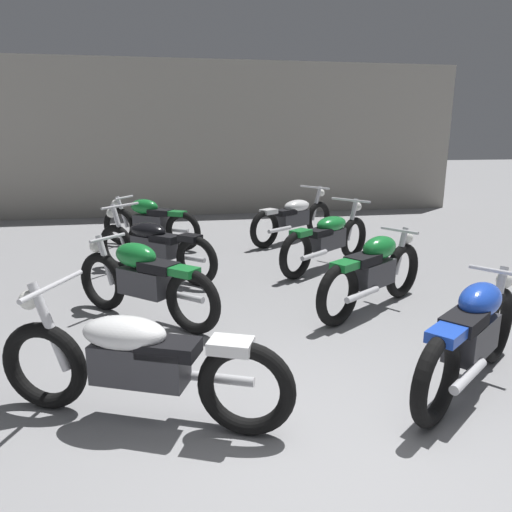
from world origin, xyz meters
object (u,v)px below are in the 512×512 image
motorcycle_left_row_1 (144,280)px  motorcycle_right_row_0 (473,334)px  motorcycle_left_row_2 (153,245)px  motorcycle_right_row_1 (374,271)px  motorcycle_left_row_3 (150,221)px  motorcycle_right_row_3 (294,217)px  motorcycle_right_row_2 (328,238)px  motorcycle_left_row_0 (138,361)px

motorcycle_left_row_1 → motorcycle_right_row_0: bearing=-36.5°
motorcycle_left_row_2 → motorcycle_right_row_1: motorcycle_left_row_2 is taller
motorcycle_left_row_3 → motorcycle_left_row_2: bearing=-86.6°
motorcycle_right_row_3 → motorcycle_right_row_1: bearing=-90.1°
motorcycle_left_row_2 → motorcycle_right_row_1: size_ratio=0.99×
motorcycle_right_row_1 → motorcycle_left_row_3: bearing=125.6°
motorcycle_right_row_0 → motorcycle_right_row_3: (-0.03, 5.38, -0.01)m
motorcycle_right_row_3 → motorcycle_right_row_0: bearing=-89.7°
motorcycle_left_row_1 → motorcycle_right_row_2: size_ratio=0.86×
motorcycle_right_row_3 → motorcycle_right_row_2: bearing=-88.6°
motorcycle_left_row_1 → motorcycle_right_row_1: same height
motorcycle_right_row_0 → motorcycle_right_row_3: motorcycle_right_row_3 is taller
motorcycle_left_row_0 → motorcycle_left_row_2: same height
motorcycle_left_row_0 → motorcycle_right_row_2: (2.54, 3.54, 0.00)m
motorcycle_left_row_1 → motorcycle_right_row_0: (2.57, -1.90, 0.00)m
motorcycle_left_row_1 → motorcycle_left_row_3: (-0.05, 3.48, 0.00)m
motorcycle_left_row_3 → motorcycle_right_row_0: bearing=-64.0°
motorcycle_right_row_2 → motorcycle_right_row_3: same height
motorcycle_right_row_1 → motorcycle_right_row_3: (0.01, 3.61, -0.01)m
motorcycle_left_row_0 → motorcycle_right_row_0: (2.53, -0.01, 0.01)m
motorcycle_left_row_0 → motorcycle_right_row_2: 4.36m
motorcycle_left_row_0 → motorcycle_left_row_3: (-0.09, 5.37, 0.01)m
motorcycle_left_row_0 → motorcycle_right_row_0: 2.53m
motorcycle_left_row_1 → motorcycle_right_row_0: size_ratio=0.95×
motorcycle_left_row_3 → motorcycle_right_row_2: size_ratio=0.97×
motorcycle_right_row_0 → motorcycle_left_row_1: bearing=143.5°
motorcycle_right_row_0 → motorcycle_left_row_0: bearing=179.8°
motorcycle_left_row_2 → motorcycle_right_row_1: 3.04m
motorcycle_left_row_0 → motorcycle_left_row_1: motorcycle_left_row_0 is taller
motorcycle_right_row_0 → motorcycle_left_row_2: bearing=125.3°
motorcycle_right_row_2 → motorcycle_left_row_3: bearing=145.2°
motorcycle_left_row_2 → motorcycle_right_row_1: (2.47, -1.77, 0.01)m
motorcycle_left_row_3 → motorcycle_right_row_3: motorcycle_right_row_3 is taller
motorcycle_left_row_0 → motorcycle_right_row_3: size_ratio=1.11×
motorcycle_left_row_0 → motorcycle_left_row_3: 5.37m
motorcycle_right_row_0 → motorcycle_right_row_2: (0.01, 3.55, -0.01)m
motorcycle_left_row_2 → motorcycle_right_row_0: motorcycle_left_row_2 is taller
motorcycle_left_row_1 → motorcycle_left_row_2: motorcycle_left_row_2 is taller
motorcycle_left_row_0 → motorcycle_right_row_3: 5.92m
motorcycle_right_row_0 → motorcycle_right_row_2: bearing=89.8°
motorcycle_left_row_3 → motorcycle_right_row_0: (2.62, -5.38, 0.00)m
motorcycle_left_row_1 → motorcycle_left_row_3: 3.48m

